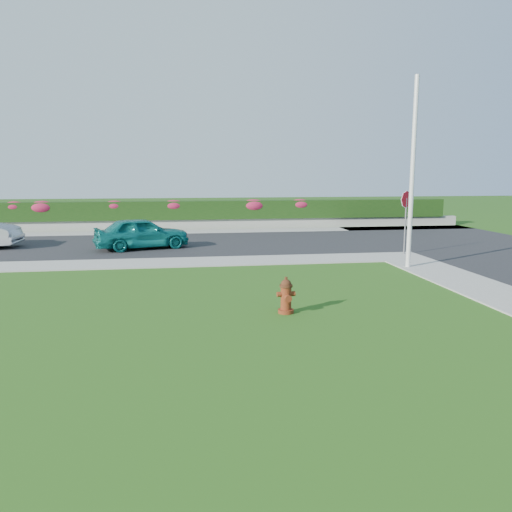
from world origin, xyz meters
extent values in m
plane|color=black|center=(0.00, 0.00, 0.00)|extent=(120.00, 120.00, 0.00)
cube|color=black|center=(-5.00, 14.00, 0.02)|extent=(26.00, 8.00, 0.04)
cube|color=gray|center=(-6.00, 9.00, 0.02)|extent=(24.00, 2.00, 0.04)
cube|color=gray|center=(7.00, 9.00, 0.02)|extent=(2.00, 2.00, 0.04)
cube|color=gray|center=(-1.00, 19.00, 0.02)|extent=(34.00, 2.00, 0.04)
cube|color=gray|center=(-1.00, 20.50, 0.30)|extent=(34.00, 0.40, 0.60)
cube|color=black|center=(-1.00, 20.60, 1.15)|extent=(32.00, 0.90, 1.10)
cylinder|color=#53120D|center=(0.81, 1.69, 0.04)|extent=(0.38, 0.38, 0.09)
cylinder|color=#53120D|center=(0.81, 1.69, 0.38)|extent=(0.26, 0.26, 0.58)
cylinder|color=black|center=(0.81, 1.69, 0.67)|extent=(0.31, 0.31, 0.06)
sphere|color=black|center=(0.81, 1.69, 0.70)|extent=(0.26, 0.26, 0.26)
cylinder|color=black|center=(0.81, 1.69, 0.85)|extent=(0.08, 0.08, 0.08)
cylinder|color=#53120D|center=(0.64, 1.68, 0.47)|extent=(0.12, 0.13, 0.12)
cylinder|color=#53120D|center=(0.97, 1.70, 0.47)|extent=(0.12, 0.13, 0.12)
cylinder|color=#53120D|center=(0.82, 1.53, 0.40)|extent=(0.18, 0.15, 0.17)
imported|color=#0D6967|center=(-3.39, 12.63, 0.74)|extent=(4.39, 2.79, 1.39)
cylinder|color=silver|center=(6.33, 6.78, 3.31)|extent=(0.16, 0.16, 6.62)
cylinder|color=slate|center=(7.43, 9.48, 1.17)|extent=(0.06, 0.06, 2.34)
cylinder|color=#B50C19|center=(7.43, 9.48, 2.29)|extent=(0.61, 0.36, 0.68)
cylinder|color=white|center=(7.43, 9.48, 2.29)|extent=(0.64, 0.37, 0.72)
ellipsoid|color=#C2214B|center=(-11.06, 20.50, 1.46)|extent=(1.21, 0.78, 0.60)
ellipsoid|color=#C2214B|center=(-9.55, 20.50, 1.40)|extent=(1.50, 0.97, 0.75)
ellipsoid|color=#C2214B|center=(-5.52, 20.50, 1.46)|extent=(1.23, 0.79, 0.61)
ellipsoid|color=#C2214B|center=(-2.08, 20.50, 1.44)|extent=(1.32, 0.85, 0.66)
ellipsoid|color=#C2214B|center=(2.74, 20.50, 1.40)|extent=(1.51, 0.97, 0.75)
ellipsoid|color=#C2214B|center=(5.65, 20.50, 1.43)|extent=(1.34, 0.86, 0.67)
camera|label=1|loc=(-1.63, -9.74, 3.33)|focal=35.00mm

